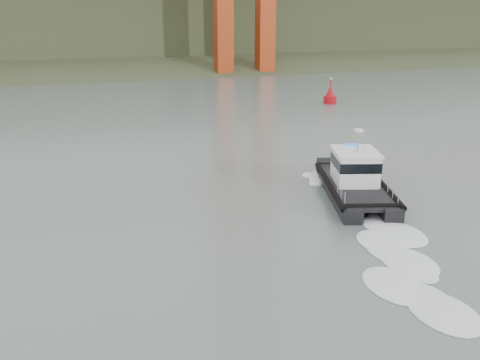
# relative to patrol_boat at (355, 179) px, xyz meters

# --- Properties ---
(ground) EXTENTS (400.00, 400.00, 0.00)m
(ground) POSITION_rel_patrol_boat_xyz_m (-7.81, -9.33, -1.18)
(ground) COLOR slate
(ground) RESTS_ON ground
(headlands) EXTENTS (500.00, 105.36, 27.12)m
(headlands) POSITION_rel_patrol_boat_xyz_m (-7.81, 116.17, 5.86)
(headlands) COLOR #354125
(headlands) RESTS_ON ground
(patrol_boat) EXTENTS (6.15, 10.32, 4.72)m
(patrol_boat) POSITION_rel_patrol_boat_xyz_m (0.00, 0.00, 0.00)
(patrol_boat) COLOR black
(patrol_boat) RESTS_ON ground
(nav_buoy) EXTENTS (1.69, 1.69, 3.53)m
(nav_buoy) POSITION_rel_patrol_boat_xyz_m (14.92, 32.67, -0.25)
(nav_buoy) COLOR #A50B10
(nav_buoy) RESTS_ON ground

